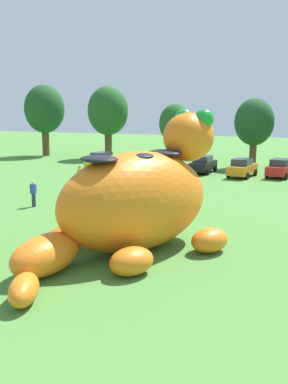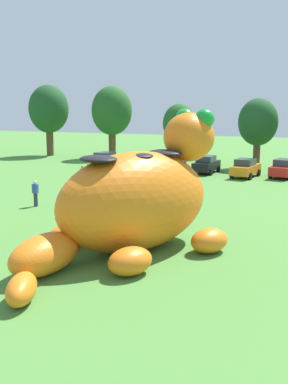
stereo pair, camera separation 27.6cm
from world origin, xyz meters
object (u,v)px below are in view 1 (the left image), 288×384
Objects in this scene: car_white at (130,162)px; car_red at (281,168)px; spectator_mid_field at (151,182)px; spectator_by_cars at (33,194)px; car_blue at (167,163)px; car_yellow at (102,160)px; spectator_wandering at (80,176)px; car_black at (203,164)px; car_orange at (242,168)px; spectator_near_inflatable at (99,202)px; giant_inflatable_creature at (136,200)px.

car_red is at bearing 2.87° from car_white.
spectator_mid_field and spectator_by_cars have the same top height.
car_blue is at bearing 80.64° from spectator_by_cars.
car_yellow is 10.92m from spectator_wandering.
car_black is 2.45× the size of spectator_wandering.
car_white is at bearing -174.41° from car_blue.
spectator_near_inflatable is at bearing -106.70° from car_orange.
car_orange is at bearing 40.42° from spectator_wandering.
car_red is 18.46m from spectator_wandering.
car_black is 0.97× the size of car_orange.
giant_inflatable_creature is 7.32× the size of spectator_near_inflatable.
car_blue is 1.03× the size of car_black.
car_orange reaches higher than spectator_by_cars.
car_white is at bearing 178.24° from car_orange.
car_red is at bearing 18.17° from car_orange.
car_white is 7.50m from car_black.
car_orange is 2.52× the size of spectator_near_inflatable.
car_yellow and car_black have the same top height.
car_white is 17.95m from spectator_by_cars.
car_yellow and car_orange have the same top height.
car_yellow is 14.65m from spectator_mid_field.
car_yellow is 1.04× the size of car_black.
car_blue is at bearing 5.59° from car_white.
spectator_wandering is at bearing -110.39° from car_blue.
spectator_wandering is at bearing 174.40° from spectator_mid_field.
spectator_by_cars is at bearing -77.35° from car_yellow.
car_blue is 10.96m from car_red.
giant_inflatable_creature is at bearing -83.13° from car_black.
car_white and car_blue have the same top height.
giant_inflatable_creature reaches higher than spectator_by_cars.
car_orange is 20.54m from spectator_by_cars.
car_red is (14.79, 0.74, 0.00)m from car_white.
car_red is at bearing 65.55° from spectator_near_inflatable.
car_red is 23.32m from spectator_by_cars.
car_blue is at bearing 102.51° from spectator_mid_field.
car_black is (-2.97, 24.64, -1.45)m from giant_inflatable_creature.
giant_inflatable_creature is 13.66m from spectator_mid_field.
car_red is at bearing 1.91° from car_blue.
car_black is 2.45× the size of spectator_by_cars.
car_blue is 18.55m from spectator_by_cars.
car_yellow is at bearing -179.11° from car_blue.
spectator_near_inflatable is at bearing -54.63° from spectator_wandering.
spectator_by_cars is at bearing -109.42° from car_black.
car_yellow is at bearing 119.66° from giant_inflatable_creature.
giant_inflatable_creature is 25.06m from car_blue.
car_black is at bearing 70.58° from spectator_by_cars.
car_yellow and car_blue have the same top height.
car_white and car_red have the same top height.
car_red is (10.95, 0.37, 0.00)m from car_blue.
giant_inflatable_creature is at bearing -74.75° from car_blue.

